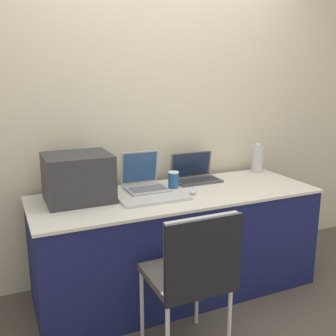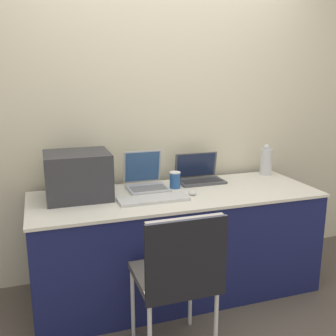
{
  "view_description": "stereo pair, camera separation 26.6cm",
  "coord_description": "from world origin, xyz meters",
  "px_view_note": "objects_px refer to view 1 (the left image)",
  "views": [
    {
      "loc": [
        -1.15,
        -2.06,
        1.58
      ],
      "look_at": [
        -0.05,
        0.39,
        0.94
      ],
      "focal_mm": 42.0,
      "sensor_mm": 36.0,
      "label": 1
    },
    {
      "loc": [
        -0.9,
        -2.15,
        1.58
      ],
      "look_at": [
        -0.05,
        0.39,
        0.94
      ],
      "focal_mm": 42.0,
      "sensor_mm": 36.0,
      "label": 2
    }
  ],
  "objects_px": {
    "metal_pitcher": "(257,159)",
    "chair": "(194,268)",
    "laptop_left": "(144,181)",
    "external_keyboard": "(156,199)",
    "printer": "(78,176)",
    "coffee_cup": "(173,180)",
    "laptop_right": "(195,175)",
    "mouse": "(193,192)"
  },
  "relations": [
    {
      "from": "laptop_left",
      "to": "laptop_right",
      "type": "distance_m",
      "value": 0.45
    },
    {
      "from": "laptop_left",
      "to": "external_keyboard",
      "type": "relative_size",
      "value": 0.65
    },
    {
      "from": "mouse",
      "to": "printer",
      "type": "bearing_deg",
      "value": 165.65
    },
    {
      "from": "external_keyboard",
      "to": "chair",
      "type": "xyz_separation_m",
      "value": [
        -0.04,
        -0.63,
        -0.19
      ]
    },
    {
      "from": "external_keyboard",
      "to": "coffee_cup",
      "type": "bearing_deg",
      "value": 44.44
    },
    {
      "from": "coffee_cup",
      "to": "metal_pitcher",
      "type": "height_order",
      "value": "metal_pitcher"
    },
    {
      "from": "metal_pitcher",
      "to": "chair",
      "type": "xyz_separation_m",
      "value": [
        -1.14,
        -1.0,
        -0.3
      ]
    },
    {
      "from": "laptop_left",
      "to": "coffee_cup",
      "type": "height_order",
      "value": "laptop_left"
    },
    {
      "from": "printer",
      "to": "external_keyboard",
      "type": "bearing_deg",
      "value": -25.47
    },
    {
      "from": "coffee_cup",
      "to": "metal_pitcher",
      "type": "relative_size",
      "value": 0.48
    },
    {
      "from": "laptop_right",
      "to": "chair",
      "type": "distance_m",
      "value": 1.13
    },
    {
      "from": "coffee_cup",
      "to": "mouse",
      "type": "xyz_separation_m",
      "value": [
        0.06,
        -0.2,
        -0.05
      ]
    },
    {
      "from": "laptop_left",
      "to": "external_keyboard",
      "type": "bearing_deg",
      "value": -96.06
    },
    {
      "from": "laptop_right",
      "to": "metal_pitcher",
      "type": "distance_m",
      "value": 0.62
    },
    {
      "from": "coffee_cup",
      "to": "metal_pitcher",
      "type": "xyz_separation_m",
      "value": [
        0.86,
        0.14,
        0.06
      ]
    },
    {
      "from": "printer",
      "to": "coffee_cup",
      "type": "distance_m",
      "value": 0.71
    },
    {
      "from": "laptop_right",
      "to": "chair",
      "type": "height_order",
      "value": "laptop_right"
    },
    {
      "from": "laptop_left",
      "to": "coffee_cup",
      "type": "bearing_deg",
      "value": -17.67
    },
    {
      "from": "coffee_cup",
      "to": "chair",
      "type": "xyz_separation_m",
      "value": [
        -0.28,
        -0.86,
        -0.24
      ]
    },
    {
      "from": "mouse",
      "to": "laptop_left",
      "type": "bearing_deg",
      "value": 134.19
    },
    {
      "from": "laptop_left",
      "to": "coffee_cup",
      "type": "distance_m",
      "value": 0.22
    },
    {
      "from": "laptop_left",
      "to": "chair",
      "type": "distance_m",
      "value": 0.96
    },
    {
      "from": "laptop_right",
      "to": "chair",
      "type": "xyz_separation_m",
      "value": [
        -0.52,
        -0.97,
        -0.23
      ]
    },
    {
      "from": "coffee_cup",
      "to": "metal_pitcher",
      "type": "distance_m",
      "value": 0.87
    },
    {
      "from": "external_keyboard",
      "to": "mouse",
      "type": "distance_m",
      "value": 0.3
    },
    {
      "from": "laptop_left",
      "to": "chair",
      "type": "relative_size",
      "value": 0.35
    },
    {
      "from": "laptop_right",
      "to": "printer",
      "type": "bearing_deg",
      "value": -172.54
    },
    {
      "from": "external_keyboard",
      "to": "chair",
      "type": "bearing_deg",
      "value": -93.85
    },
    {
      "from": "external_keyboard",
      "to": "mouse",
      "type": "height_order",
      "value": "mouse"
    },
    {
      "from": "mouse",
      "to": "chair",
      "type": "bearing_deg",
      "value": -117.22
    },
    {
      "from": "laptop_right",
      "to": "mouse",
      "type": "xyz_separation_m",
      "value": [
        -0.19,
        -0.32,
        -0.03
      ]
    },
    {
      "from": "external_keyboard",
      "to": "metal_pitcher",
      "type": "relative_size",
      "value": 1.84
    },
    {
      "from": "laptop_right",
      "to": "coffee_cup",
      "type": "distance_m",
      "value": 0.27
    },
    {
      "from": "laptop_right",
      "to": "coffee_cup",
      "type": "xyz_separation_m",
      "value": [
        -0.24,
        -0.11,
        0.01
      ]
    },
    {
      "from": "laptop_right",
      "to": "coffee_cup",
      "type": "relative_size",
      "value": 2.87
    },
    {
      "from": "printer",
      "to": "metal_pitcher",
      "type": "relative_size",
      "value": 1.67
    },
    {
      "from": "mouse",
      "to": "chair",
      "type": "distance_m",
      "value": 0.76
    },
    {
      "from": "external_keyboard",
      "to": "laptop_left",
      "type": "bearing_deg",
      "value": 83.94
    },
    {
      "from": "printer",
      "to": "laptop_left",
      "type": "bearing_deg",
      "value": 8.68
    },
    {
      "from": "laptop_right",
      "to": "external_keyboard",
      "type": "xyz_separation_m",
      "value": [
        -0.48,
        -0.34,
        -0.04
      ]
    },
    {
      "from": "printer",
      "to": "coffee_cup",
      "type": "xyz_separation_m",
      "value": [
        0.7,
        0.01,
        -0.11
      ]
    },
    {
      "from": "printer",
      "to": "external_keyboard",
      "type": "xyz_separation_m",
      "value": [
        0.46,
        -0.22,
        -0.16
      ]
    }
  ]
}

